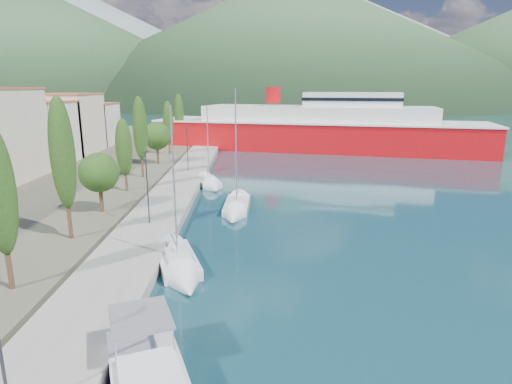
{
  "coord_description": "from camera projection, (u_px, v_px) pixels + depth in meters",
  "views": [
    {
      "loc": [
        -0.63,
        -20.45,
        11.95
      ],
      "look_at": [
        0.0,
        14.0,
        3.5
      ],
      "focal_mm": 30.0,
      "sensor_mm": 36.0,
      "label": 1
    }
  ],
  "objects": [
    {
      "name": "ferry",
      "position": [
        318.0,
        130.0,
        83.6
      ],
      "size": [
        65.15,
        30.26,
        12.68
      ],
      "color": "#BD0A10",
      "rests_on": "ground"
    },
    {
      "name": "ground",
      "position": [
        250.0,
        125.0,
        139.25
      ],
      "size": [
        1400.0,
        1400.0,
        0.0
      ],
      "primitive_type": "plane",
      "color": "#143B46"
    },
    {
      "name": "hills_far",
      "position": [
        346.0,
        40.0,
        607.57
      ],
      "size": [
        1480.0,
        900.0,
        180.0
      ],
      "color": "gray",
      "rests_on": "ground"
    },
    {
      "name": "sailboat_far",
      "position": [
        211.0,
        185.0,
        52.21
      ],
      "size": [
        4.39,
        7.69,
        10.78
      ],
      "color": "silver",
      "rests_on": "ground"
    },
    {
      "name": "tree_row",
      "position": [
        138.0,
        139.0,
        52.67
      ],
      "size": [
        4.15,
        64.61,
        10.73
      ],
      "color": "#47301E",
      "rests_on": "land_strip"
    },
    {
      "name": "sailboat_mid",
      "position": [
        235.0,
        212.0,
        41.2
      ],
      "size": [
        2.84,
        9.0,
        12.77
      ],
      "color": "silver",
      "rests_on": "ground"
    },
    {
      "name": "town_buildings",
      "position": [
        12.0,
        137.0,
        56.67
      ],
      "size": [
        9.2,
        69.2,
        11.3
      ],
      "color": "beige",
      "rests_on": "land_strip"
    },
    {
      "name": "quay",
      "position": [
        174.0,
        194.0,
        47.71
      ],
      "size": [
        5.0,
        88.0,
        0.8
      ],
      "primitive_type": "cube",
      "color": "gray",
      "rests_on": "ground"
    },
    {
      "name": "lamp_posts",
      "position": [
        149.0,
        183.0,
        36.04
      ],
      "size": [
        0.15,
        46.27,
        6.06
      ],
      "color": "#2D2D33",
      "rests_on": "quay"
    },
    {
      "name": "sailboat_near",
      "position": [
        182.0,
        273.0,
        27.55
      ],
      "size": [
        4.89,
        8.61,
        11.86
      ],
      "color": "silver",
      "rests_on": "ground"
    },
    {
      "name": "hills_near",
      "position": [
        360.0,
        44.0,
        374.46
      ],
      "size": [
        1010.0,
        520.0,
        115.0
      ],
      "color": "#345432",
      "rests_on": "ground"
    }
  ]
}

